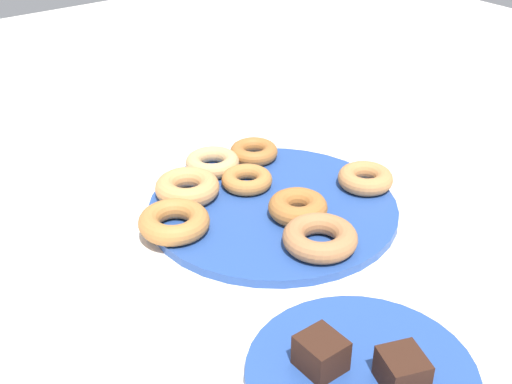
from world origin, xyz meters
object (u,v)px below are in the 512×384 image
brownie_far (321,353)px  donut_plate (273,207)px  donut_1 (365,178)px  donut_3 (174,222)px  donut_7 (254,152)px  donut_0 (298,207)px  cake_plate (361,376)px  donut_6 (187,187)px  brownie_near (402,370)px  donut_5 (212,162)px  donut_4 (320,238)px  donut_2 (247,180)px

brownie_far → donut_plate: bearing=-29.7°
donut_1 → donut_3: bearing=76.8°
donut_7 → donut_plate: bearing=154.1°
donut_0 → donut_1: bearing=-88.4°
donut_plate → donut_1: bearing=-106.8°
cake_plate → brownie_far: 0.05m
donut_6 → donut_plate: bearing=-136.9°
donut_plate → brownie_near: brownie_near is taller
donut_1 → donut_5: (0.18, 0.15, -0.00)m
donut_plate → donut_3: donut_3 is taller
donut_plate → donut_6: 0.13m
donut_4 → donut_2: bearing=-5.5°
donut_2 → brownie_far: bearing=155.1°
donut_0 → donut_3: size_ratio=0.86×
donut_plate → donut_5: size_ratio=4.25×
donut_4 → brownie_near: brownie_near is taller
brownie_near → donut_6: bearing=-3.4°
donut_0 → brownie_near: (-0.30, 0.12, 0.00)m
donut_1 → brownie_near: brownie_near is taller
donut_0 → donut_6: same height
donut_4 → cake_plate: donut_4 is taller
brownie_near → brownie_far: 0.08m
donut_6 → cake_plate: (-0.40, 0.04, -0.02)m
donut_0 → brownie_near: bearing=158.3°
donut_3 → donut_5: donut_3 is taller
brownie_near → donut_2: bearing=-15.3°
donut_5 → donut_7: size_ratio=1.10×
brownie_far → donut_6: bearing=-11.2°
donut_1 → brownie_near: size_ratio=1.83×
donut_5 → brownie_far: size_ratio=1.87×
donut_2 → brownie_far: 0.37m
cake_plate → brownie_near: 0.05m
donut_2 → donut_4: size_ratio=0.78×
donut_0 → donut_7: donut_0 is taller
donut_plate → donut_1: 0.15m
donut_4 → donut_1: bearing=-64.0°
donut_1 → brownie_far: 0.38m
donut_3 → donut_plate: bearing=-99.7°
donut_plate → brownie_far: (-0.28, 0.16, 0.03)m
donut_0 → brownie_far: bearing=144.5°
donut_3 → brownie_near: (-0.37, -0.04, 0.01)m
donut_6 → donut_5: bearing=-58.2°
donut_6 → brownie_far: brownie_far is taller
donut_3 → donut_4: same height
donut_1 → donut_3: size_ratio=0.86×
donut_plate → donut_4: size_ratio=3.67×
donut_4 → donut_plate: bearing=-8.5°
donut_1 → donut_3: donut_3 is taller
donut_5 → brownie_near: (-0.48, 0.10, 0.01)m
donut_2 → donut_3: 0.15m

